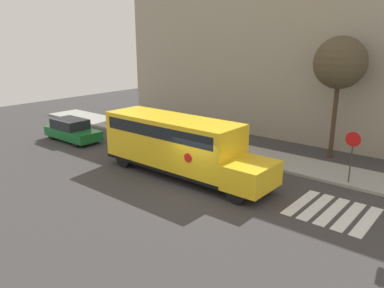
# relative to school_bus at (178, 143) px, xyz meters

# --- Properties ---
(ground_plane) EXTENTS (60.00, 60.00, 0.00)m
(ground_plane) POSITION_rel_school_bus_xyz_m (2.08, -1.12, -1.76)
(ground_plane) COLOR #3A3838
(sidewalk_strip) EXTENTS (44.00, 3.00, 0.15)m
(sidewalk_strip) POSITION_rel_school_bus_xyz_m (2.08, 5.38, -1.69)
(sidewalk_strip) COLOR #9E9E99
(sidewalk_strip) RESTS_ON ground
(building_backdrop) EXTENTS (32.00, 4.00, 12.14)m
(building_backdrop) POSITION_rel_school_bus_xyz_m (2.08, 11.88, 4.31)
(building_backdrop) COLOR #9E937F
(building_backdrop) RESTS_ON ground
(crosswalk_stripes) EXTENTS (3.30, 3.20, 0.01)m
(crosswalk_stripes) POSITION_rel_school_bus_xyz_m (8.04, 0.88, -1.76)
(crosswalk_stripes) COLOR white
(crosswalk_stripes) RESTS_ON ground
(school_bus) EXTENTS (9.84, 2.57, 3.09)m
(school_bus) POSITION_rel_school_bus_xyz_m (0.00, 0.00, 0.00)
(school_bus) COLOR yellow
(school_bus) RESTS_ON ground
(parked_car) EXTENTS (4.55, 1.84, 1.54)m
(parked_car) POSITION_rel_school_bus_xyz_m (-10.40, 0.29, -1.01)
(parked_car) COLOR #196B2D
(parked_car) RESTS_ON ground
(stop_sign) EXTENTS (0.73, 0.10, 2.75)m
(stop_sign) POSITION_rel_school_bus_xyz_m (7.57, 4.31, 0.07)
(stop_sign) COLOR #38383A
(stop_sign) RESTS_ON ground
(tree_near_sidewalk) EXTENTS (3.01, 3.01, 7.23)m
(tree_near_sidewalk) POSITION_rel_school_bus_xyz_m (5.25, 8.15, 3.93)
(tree_near_sidewalk) COLOR #423323
(tree_near_sidewalk) RESTS_ON ground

